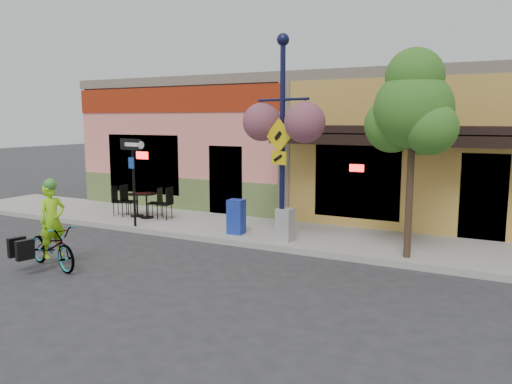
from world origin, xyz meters
TOP-DOWN VIEW (x-y plane):
  - ground at (0.00, 0.00)m, footprint 90.00×90.00m
  - sidewalk at (0.00, 2.00)m, footprint 24.00×3.00m
  - curb at (0.00, 0.55)m, footprint 24.00×0.12m
  - building at (0.00, 7.50)m, footprint 18.20×8.20m
  - bicycle at (-3.51, -2.85)m, footprint 1.87×1.02m
  - cyclist_rider at (-3.46, -2.85)m, footprint 0.49×0.64m
  - lamp_post at (0.06, 0.95)m, footprint 1.70×1.08m
  - one_way_sign at (-4.31, 0.65)m, footprint 0.96×0.41m
  - cafe_set_left at (-5.22, 1.80)m, footprint 1.69×1.16m
  - cafe_set_right at (-4.79, 1.73)m, footprint 1.73×1.01m
  - newspaper_box_blue at (-1.34, 1.16)m, footprint 0.43×0.39m
  - newspaper_box_grey at (0.12, 1.02)m, footprint 0.40×0.37m
  - street_tree at (3.08, 0.91)m, footprint 2.05×2.05m

SIDE VIEW (x-z plane):
  - ground at x=0.00m, z-range 0.00..0.00m
  - sidewalk at x=0.00m, z-range 0.00..0.15m
  - curb at x=0.00m, z-range 0.00..0.15m
  - bicycle at x=-3.51m, z-range 0.00..0.93m
  - newspaper_box_grey at x=0.12m, z-range 0.15..0.96m
  - newspaper_box_blue at x=-1.34m, z-range 0.15..1.05m
  - cafe_set_left at x=-5.22m, z-range 0.15..1.07m
  - cafe_set_right at x=-4.79m, z-range 0.15..1.14m
  - cyclist_rider at x=-3.46m, z-range 0.00..1.55m
  - one_way_sign at x=-4.31m, z-range 0.15..2.59m
  - building at x=0.00m, z-range 0.00..4.50m
  - street_tree at x=3.08m, z-range 0.15..4.64m
  - lamp_post at x=0.06m, z-range 0.15..5.11m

